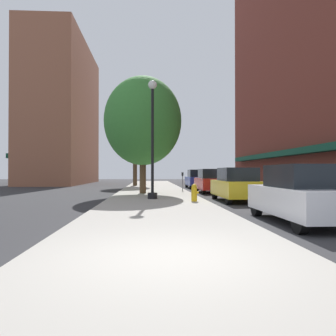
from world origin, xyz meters
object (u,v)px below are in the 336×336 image
Objects in this scene: lamppost at (152,137)px; fire_hydrant at (194,193)px; tree_mid at (135,135)px; car_yellow at (237,185)px; car_white at (302,195)px; car_blue at (197,179)px; parking_meter_near at (182,179)px; car_red at (211,181)px; tree_near at (143,121)px.

lamppost reaches higher than fire_hydrant.
tree_mid reaches higher than fire_hydrant.
tree_mid is 1.67× the size of car_yellow.
car_blue is at bearing 90.57° from car_white.
lamppost is 3.63m from fire_hydrant.
car_red is (1.95, -0.52, -0.14)m from parking_meter_near.
car_yellow is (5.69, -16.31, -4.23)m from tree_mid.
car_red reaches higher than fire_hydrant.
tree_near reaches higher than lamppost.
parking_meter_near is (0.33, 8.60, 0.43)m from fire_hydrant.
lamppost is 14.02m from car_blue.
tree_near reaches higher than car_red.
car_yellow and car_red have the same top height.
car_blue reaches higher than parking_meter_near.
lamppost is 4.61m from tree_near.
lamppost is 7.47× the size of fire_hydrant.
fire_hydrant is 0.11× the size of tree_near.
car_white reaches higher than fire_hydrant.
car_white is (4.72, -11.75, -3.84)m from tree_near.
tree_near is at bearing -156.48° from car_red.
lamppost is at bearing 119.86° from car_white.
fire_hydrant is at bearing -151.72° from car_yellow.
car_white and car_yellow have the same top height.
car_red is at bearing 90.01° from car_yellow.
car_red is (5.69, -9.46, -4.23)m from tree_mid.
car_blue is (0.00, 6.66, 0.00)m from car_red.
lamppost is at bearing -82.64° from tree_near.
car_yellow is (1.95, -7.38, -0.14)m from parking_meter_near.
car_red is (4.72, 2.18, -3.84)m from tree_near.
lamppost is at bearing -84.50° from tree_mid.
tree_mid is at bearing 112.73° from parking_meter_near.
parking_meter_near is 5.35m from tree_near.
parking_meter_near is 7.63m from car_yellow.
car_yellow reaches higher than fire_hydrant.
car_yellow and car_blue have the same top height.
tree_mid reaches higher than car_white.
parking_meter_near is at bearing 44.30° from tree_near.
lamppost is at bearing 140.39° from fire_hydrant.
fire_hydrant is (1.88, -1.56, -2.68)m from lamppost.
tree_near is 1.02× the size of tree_mid.
tree_near is at bearing 135.26° from car_yellow.
parking_meter_near is 0.18× the size of tree_near.
parking_meter_near is 10.52m from tree_mid.
tree_near is 7.67m from car_yellow.
car_red is 6.66m from car_blue.
tree_mid is (-3.42, 17.53, 4.52)m from fire_hydrant.
car_white is (4.16, -7.41, -2.39)m from lamppost.
parking_meter_near is at bearing 163.71° from car_red.
car_blue is (1.95, 6.13, -0.14)m from parking_meter_near.
car_yellow is at bearing -44.75° from tree_near.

